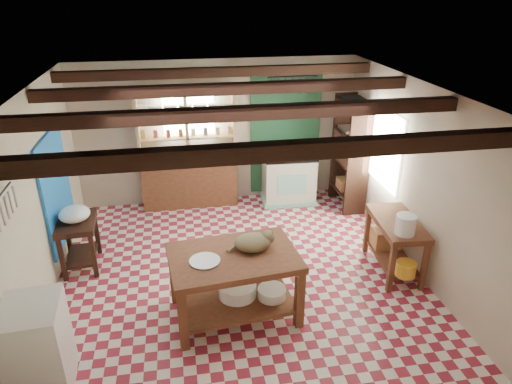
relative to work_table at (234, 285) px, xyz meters
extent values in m
cube|color=maroon|center=(0.17, 0.89, -0.44)|extent=(5.00, 5.00, 0.02)
cube|color=#3F3F43|center=(0.17, 0.89, 2.17)|extent=(5.00, 5.00, 0.02)
cube|color=beige|center=(0.17, 3.39, 0.87)|extent=(5.00, 0.04, 2.60)
cube|color=beige|center=(0.17, -1.61, 0.87)|extent=(5.00, 0.04, 2.60)
cube|color=beige|center=(-2.33, 0.89, 0.87)|extent=(0.04, 5.00, 2.60)
cube|color=beige|center=(2.67, 0.89, 0.87)|extent=(0.04, 5.00, 2.60)
cube|color=black|center=(0.17, 0.89, 2.05)|extent=(5.00, 3.80, 0.15)
cube|color=blue|center=(-2.30, 1.79, 0.67)|extent=(0.04, 1.40, 1.60)
cube|color=#1D4A2C|center=(1.42, 3.36, 0.82)|extent=(1.30, 0.04, 2.30)
cube|color=white|center=(-0.33, 3.37, 1.27)|extent=(0.90, 0.02, 0.80)
cube|color=white|center=(2.65, 1.89, 0.97)|extent=(0.02, 1.30, 1.20)
cube|color=black|center=(1.42, 2.94, 1.75)|extent=(0.86, 0.12, 0.36)
cube|color=tan|center=(-0.38, 3.20, 0.67)|extent=(1.70, 0.34, 2.20)
cube|color=black|center=(2.45, 2.69, 0.57)|extent=(0.40, 0.86, 2.00)
cube|color=brown|center=(0.00, 0.00, 0.00)|extent=(1.60, 1.15, 0.85)
cube|color=silver|center=(1.42, 3.04, 0.04)|extent=(0.97, 0.68, 0.93)
cube|color=black|center=(-2.03, 1.42, -0.05)|extent=(0.55, 0.77, 0.75)
cube|color=white|center=(-2.05, -0.78, 0.07)|extent=(0.60, 0.71, 1.00)
cube|color=brown|center=(2.35, 0.56, -0.03)|extent=(0.64, 1.15, 0.80)
ellipsoid|color=#947F56|center=(0.24, 0.08, 0.53)|extent=(0.52, 0.45, 0.20)
cylinder|color=#A0A0A8|center=(-0.34, -0.09, 0.44)|extent=(0.39, 0.39, 0.02)
cylinder|color=white|center=(0.04, 0.05, -0.12)|extent=(0.52, 0.52, 0.16)
cylinder|color=white|center=(0.46, -0.05, -0.14)|extent=(0.39, 0.39, 0.12)
cylinder|color=#A0A0A8|center=(1.17, 3.05, 0.62)|extent=(0.21, 0.21, 0.24)
cylinder|color=black|center=(1.52, 3.03, 0.60)|extent=(0.16, 0.16, 0.20)
ellipsoid|color=white|center=(-2.03, 1.42, 0.43)|extent=(0.45, 0.45, 0.21)
cylinder|color=white|center=(2.27, 0.21, 0.50)|extent=(0.28, 0.28, 0.26)
cube|color=#B07547|center=(2.37, 0.85, -0.08)|extent=(0.42, 0.35, 0.28)
cylinder|color=gold|center=(2.31, 0.11, -0.12)|extent=(0.29, 0.29, 0.20)
camera|label=1|loc=(-0.54, -4.53, 3.34)|focal=32.00mm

